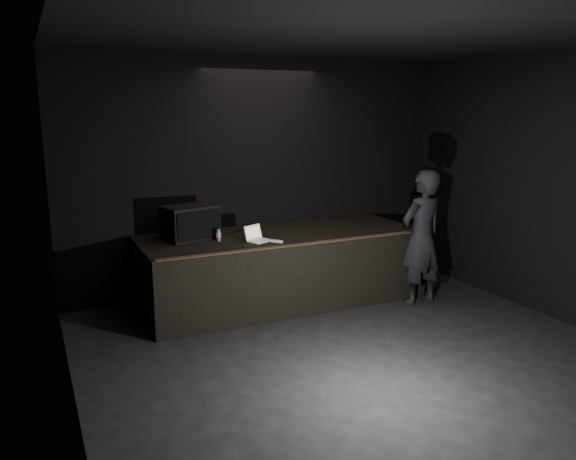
# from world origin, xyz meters

# --- Properties ---
(ground) EXTENTS (7.00, 7.00, 0.00)m
(ground) POSITION_xyz_m (0.00, 0.00, 0.00)
(ground) COLOR black
(ground) RESTS_ON ground
(room_walls) EXTENTS (6.10, 7.10, 3.52)m
(room_walls) POSITION_xyz_m (0.00, 0.00, 2.02)
(room_walls) COLOR black
(room_walls) RESTS_ON ground
(stage_riser) EXTENTS (4.00, 1.50, 1.00)m
(stage_riser) POSITION_xyz_m (0.00, 2.73, 0.50)
(stage_riser) COLOR black
(stage_riser) RESTS_ON ground
(riser_lip) EXTENTS (3.92, 0.10, 0.01)m
(riser_lip) POSITION_xyz_m (0.00, 2.02, 1.01)
(riser_lip) COLOR brown
(riser_lip) RESTS_ON stage_riser
(stage_monitor) EXTENTS (0.78, 0.64, 0.46)m
(stage_monitor) POSITION_xyz_m (-1.27, 2.96, 1.23)
(stage_monitor) COLOR black
(stage_monitor) RESTS_ON stage_riser
(cable) EXTENTS (0.72, 0.45, 0.02)m
(cable) POSITION_xyz_m (-0.50, 3.13, 1.01)
(cable) COLOR black
(cable) RESTS_ON stage_riser
(laptop) EXTENTS (0.38, 0.37, 0.21)m
(laptop) POSITION_xyz_m (-0.49, 2.46, 1.05)
(laptop) COLOR white
(laptop) RESTS_ON stage_riser
(beer_can) EXTENTS (0.07, 0.07, 0.16)m
(beer_can) POSITION_xyz_m (-0.96, 2.66, 1.08)
(beer_can) COLOR silver
(beer_can) RESTS_ON stage_riser
(plastic_cup) EXTENTS (0.08, 0.08, 0.10)m
(plastic_cup) POSITION_xyz_m (-0.45, 2.77, 1.05)
(plastic_cup) COLOR white
(plastic_cup) RESTS_ON stage_riser
(wii_remote) EXTENTS (0.14, 0.15, 0.03)m
(wii_remote) POSITION_xyz_m (-0.29, 2.26, 1.02)
(wii_remote) COLOR silver
(wii_remote) RESTS_ON stage_riser
(person) EXTENTS (0.76, 0.55, 1.92)m
(person) POSITION_xyz_m (1.73, 1.78, 0.96)
(person) COLOR black
(person) RESTS_ON ground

